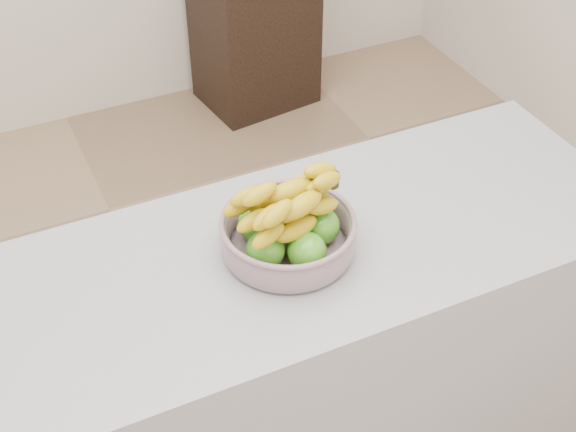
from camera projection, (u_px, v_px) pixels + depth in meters
name	position (u px, v px, depth m)	size (l,w,h in m)	color
counter	(235.00, 397.00, 2.04)	(2.00, 0.60, 0.90)	#9A9AA1
cabinet	(254.00, 14.00, 3.70)	(0.50, 0.40, 0.90)	black
fruit_bowl	(288.00, 230.00, 1.76)	(0.30, 0.30, 0.19)	#91A1AE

